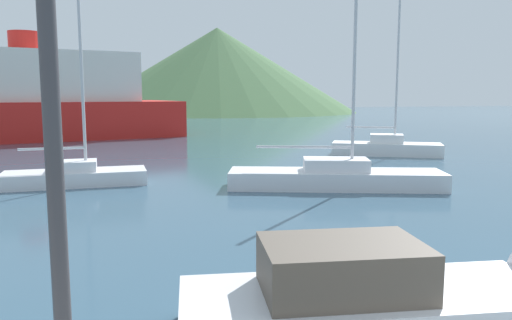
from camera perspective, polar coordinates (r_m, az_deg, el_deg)
The scene contains 8 objects.
streetlamp at distance 3.61m, azimuth -22.83°, elevation 14.92°, with size 0.34×0.34×4.90m.
motorboat_near at distance 8.16m, azimuth 17.17°, elevation -15.38°, with size 6.82×2.89×1.99m.
sailboat_inner at distance 19.19m, azimuth 9.09°, elevation -1.90°, with size 8.24×4.54×7.18m.
sailboat_middle at distance 20.81m, azimuth -19.92°, elevation -1.54°, with size 5.39×1.80×8.66m.
sailboat_outer at distance 30.12m, azimuth 14.67°, elevation 1.51°, with size 6.32×4.73×10.17m.
ferry_distant at distance 44.49m, azimuth -24.57°, elevation 6.20°, with size 24.78×14.37×8.46m.
hill_west at distance 102.40m, azimuth -22.55°, elevation 8.14°, with size 53.41×53.41×11.21m.
hill_central at distance 100.41m, azimuth -4.43°, elevation 10.20°, with size 54.51×54.51×16.43m.
Camera 1 is at (-5.69, -3.02, 3.56)m, focal length 35.00 mm.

